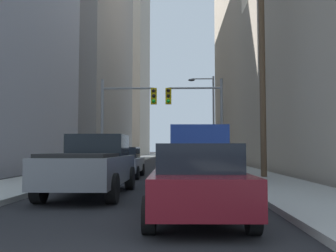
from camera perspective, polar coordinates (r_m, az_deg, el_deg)
The scene contains 15 objects.
sidewalk_left at distance 53.15m, azimuth -4.67°, elevation -5.02°, with size 2.98×160.00×0.15m, color #9E9E99.
sidewalk_right at distance 52.94m, azimuth 5.70°, elevation -5.02°, with size 2.98×160.00×0.15m, color #9E9E99.
pickup_truck_grey at distance 11.86m, azimuth -11.48°, elevation -5.85°, with size 2.20×5.40×1.90m.
cargo_van_blue at distance 15.17m, azimuth 4.18°, elevation -4.07°, with size 2.16×5.26×2.26m.
sedan_maroon at distance 7.63m, azimuth 4.48°, elevation -8.42°, with size 1.95×4.23×1.52m.
sedan_white at distance 18.88m, azimuth -7.00°, elevation -5.52°, with size 1.95×4.21×1.52m.
sedan_navy at distance 28.58m, azimuth 2.68°, elevation -4.88°, with size 1.96×4.27×1.52m.
sedan_beige at distance 38.07m, azimuth 2.63°, elevation -4.56°, with size 1.95×4.24×1.52m.
traffic_signal_near_left at distance 24.42m, azimuth -6.48°, elevation 2.59°, with size 3.65×0.44×6.00m.
traffic_signal_near_right at distance 24.20m, azimuth 4.49°, elevation 2.65°, with size 3.73×0.44×6.00m.
utility_pole_right at distance 18.45m, azimuth 14.22°, elevation 9.86°, with size 2.20×0.28×10.78m.
street_lamp_right at distance 31.07m, azimuth 6.38°, elevation 2.16°, with size 2.18×0.32×7.50m.
building_left_mid_office at distance 56.96m, azimuth -18.86°, elevation 10.53°, with size 22.52×28.73×30.24m, color gray.
building_left_far_tower at distance 100.44m, azimuth -8.87°, elevation 12.91°, with size 18.65×27.16×59.75m, color #B7A893.
building_right_mid_block at distance 52.00m, azimuth 19.88°, elevation 14.34°, with size 19.80×26.09×34.46m, color #B7A893.
Camera 1 is at (1.14, -2.80, 1.42)m, focal length 39.79 mm.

